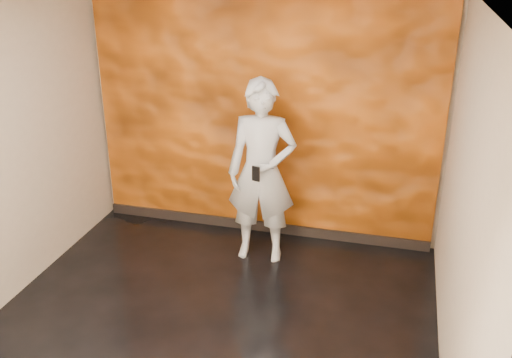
% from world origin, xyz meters
% --- Properties ---
extents(room, '(4.02, 4.02, 2.81)m').
position_xyz_m(room, '(0.00, 0.00, 1.40)').
color(room, black).
rests_on(room, ground).
extents(feature_wall, '(3.90, 0.06, 2.75)m').
position_xyz_m(feature_wall, '(0.00, 1.96, 1.38)').
color(feature_wall, orange).
rests_on(feature_wall, ground).
extents(baseboard, '(3.90, 0.04, 0.12)m').
position_xyz_m(baseboard, '(0.00, 1.92, 0.06)').
color(baseboard, black).
rests_on(baseboard, ground).
extents(man, '(0.76, 0.53, 1.97)m').
position_xyz_m(man, '(0.14, 1.37, 0.99)').
color(man, '#90979F').
rests_on(man, ground).
extents(phone, '(0.08, 0.04, 0.16)m').
position_xyz_m(phone, '(0.16, 1.07, 1.09)').
color(phone, black).
rests_on(phone, man).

